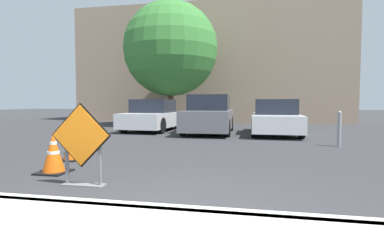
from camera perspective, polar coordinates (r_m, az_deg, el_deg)
The scene contains 14 objects.
ground_plane at distance 13.22m, azimuth 7.54°, elevation -2.38°, with size 96.00×96.00×0.00m, color #333335.
curb_lip at distance 3.45m, azimuth -3.19°, elevation -17.36°, with size 29.28×0.20×0.14m.
road_closed_sign at distance 4.91m, azimuth -20.34°, elevation -4.08°, with size 0.99×0.20×1.29m.
traffic_cone_nearest at distance 6.09m, azimuth -24.89°, elevation -5.74°, with size 0.53×0.53×0.75m.
traffic_cone_second at distance 7.26m, azimuth -22.21°, elevation -4.52°, with size 0.40×0.40×0.69m.
traffic_cone_third at distance 8.27m, azimuth -20.93°, elevation -3.38°, with size 0.50×0.50×0.75m.
traffic_cone_fourth at distance 9.48m, azimuth -20.75°, elevation -2.61°, with size 0.54×0.54×0.73m.
traffic_cone_fifth at distance 10.72m, azimuth -19.60°, elevation -1.85°, with size 0.46×0.46×0.76m.
parked_car_nearest at distance 14.17m, azimuth -7.44°, elevation 0.71°, with size 2.10×4.10×1.45m.
parked_car_second at distance 12.89m, azimuth 3.30°, elevation 0.84°, with size 1.99×4.36×1.64m.
parked_car_third at distance 12.84m, azimuth 15.59°, elevation 0.36°, with size 1.97×4.39×1.44m.
bollard_nearest at distance 9.84m, azimuth 26.25°, elevation -1.34°, with size 0.12×0.12×1.06m.
building_facade_backdrop at distance 22.51m, azimuth 3.47°, elevation 10.17°, with size 18.82×5.00×8.01m.
street_tree_behind_lot at distance 17.41m, azimuth -4.09°, elevation 13.31°, with size 5.31×5.31×7.00m.
Camera 1 is at (0.80, -3.13, 1.28)m, focal length 28.00 mm.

